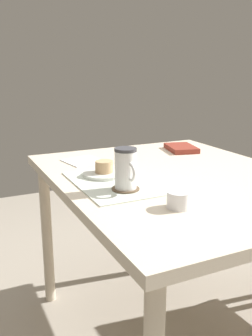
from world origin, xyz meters
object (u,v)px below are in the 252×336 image
object	(u,v)px
sugar_bowl	(179,200)
small_book	(181,148)
pastry_plate	(104,174)
pastry	(104,167)
coffee_mug	(126,168)
dining_table	(177,194)

from	to	relation	value
sugar_bowl	small_book	size ratio (longest dim) A/B	0.39
small_book	pastry_plate	bearing A→B (deg)	-50.73
pastry	coffee_mug	xyz separation A→B (m)	(0.19, 0.00, 0.04)
dining_table	coffee_mug	world-z (taller)	coffee_mug
dining_table	pastry	bearing A→B (deg)	-112.40
pastry_plate	small_book	size ratio (longest dim) A/B	0.89
dining_table	small_book	distance (m)	0.45
pastry_plate	coffee_mug	world-z (taller)	coffee_mug
pastry_plate	pastry	distance (m)	0.03
pastry_plate	pastry	xyz separation A→B (m)	(0.00, 0.00, 0.03)
small_book	sugar_bowl	bearing A→B (deg)	-21.10
dining_table	sugar_bowl	size ratio (longest dim) A/B	16.36
coffee_mug	pastry	bearing A→B (deg)	-179.95
dining_table	pastry	xyz separation A→B (m)	(-0.11, -0.26, 0.12)
pastry_plate	sugar_bowl	bearing A→B (deg)	10.33
pastry	small_book	world-z (taller)	pastry
sugar_bowl	small_book	world-z (taller)	sugar_bowl
coffee_mug	sugar_bowl	distance (m)	0.22
dining_table	pastry	world-z (taller)	pastry
dining_table	coffee_mug	xyz separation A→B (m)	(0.08, -0.26, 0.15)
pastry	sugar_bowl	distance (m)	0.40
pastry	small_book	xyz separation A→B (m)	(-0.25, 0.51, -0.03)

